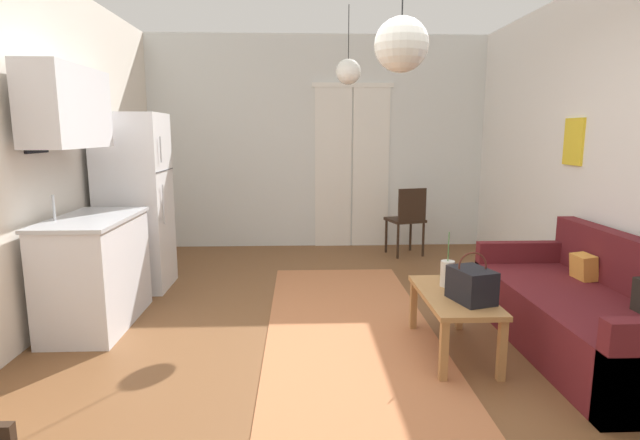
{
  "coord_description": "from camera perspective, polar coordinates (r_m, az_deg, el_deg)",
  "views": [
    {
      "loc": [
        -0.24,
        -3.33,
        1.57
      ],
      "look_at": [
        -0.07,
        1.05,
        0.8
      ],
      "focal_mm": 28.0,
      "sensor_mm": 36.0,
      "label": 1
    }
  ],
  "objects": [
    {
      "name": "accent_chair",
      "position": [
        6.47,
        9.97,
        0.33
      ],
      "size": [
        0.51,
        0.5,
        0.88
      ],
      "rotation": [
        0.0,
        0.0,
        3.42
      ],
      "color": "black",
      "rests_on": "ground_plane"
    },
    {
      "name": "couch",
      "position": [
        4.16,
        28.73,
        -9.57
      ],
      "size": [
        0.88,
        1.98,
        0.83
      ],
      "color": "#5B191E",
      "rests_on": "ground_plane"
    },
    {
      "name": "area_rug",
      "position": [
        4.17,
        3.36,
        -12.12
      ],
      "size": [
        1.32,
        3.42,
        0.01
      ],
      "primitive_type": "cube",
      "color": "#B26B42",
      "rests_on": "ground_plane"
    },
    {
      "name": "coffee_table",
      "position": [
        3.73,
        15.04,
        -9.06
      ],
      "size": [
        0.46,
        0.94,
        0.44
      ],
      "color": "#A87542",
      "rests_on": "ground_plane"
    },
    {
      "name": "ground_plane",
      "position": [
        3.71,
        1.78,
        -15.97
      ],
      "size": [
        5.14,
        7.67,
        0.1
      ],
      "primitive_type": "cube",
      "color": "brown"
    },
    {
      "name": "refrigerator",
      "position": [
        5.33,
        -20.39,
        1.89
      ],
      "size": [
        0.65,
        0.63,
        1.76
      ],
      "color": "white",
      "rests_on": "ground_plane"
    },
    {
      "name": "handbag",
      "position": [
        3.55,
        16.93,
        -7.07
      ],
      "size": [
        0.3,
        0.35,
        0.34
      ],
      "color": "black",
      "rests_on": "coffee_table"
    },
    {
      "name": "pendant_lamp_far",
      "position": [
        5.41,
        3.25,
        16.56
      ],
      "size": [
        0.26,
        0.26,
        0.79
      ],
      "color": "black"
    },
    {
      "name": "bamboo_vase",
      "position": [
        3.85,
        14.35,
        -5.94
      ],
      "size": [
        0.1,
        0.1,
        0.41
      ],
      "color": "beige",
      "rests_on": "coffee_table"
    },
    {
      "name": "kitchen_counter",
      "position": [
        4.43,
        -24.96,
        -1.05
      ],
      "size": [
        0.58,
        1.11,
        2.07
      ],
      "color": "silver",
      "rests_on": "ground_plane"
    },
    {
      "name": "wall_back",
      "position": [
        6.92,
        -0.12,
        8.68
      ],
      "size": [
        4.74,
        0.13,
        2.86
      ],
      "color": "silver",
      "rests_on": "ground_plane"
    },
    {
      "name": "pendant_lamp_near",
      "position": [
        2.8,
        9.28,
        19.19
      ],
      "size": [
        0.29,
        0.29,
        0.97
      ],
      "color": "black"
    }
  ]
}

